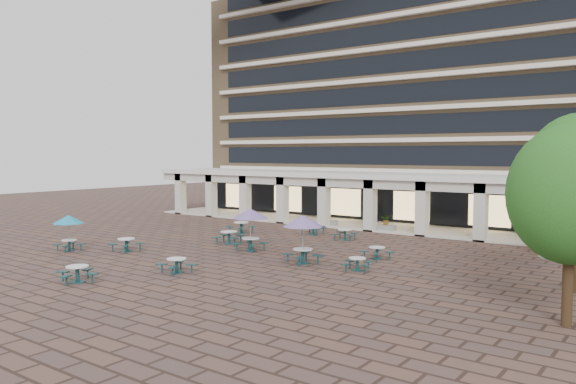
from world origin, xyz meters
name	(u,v)px	position (x,y,z in m)	size (l,w,h in m)	color
ground	(244,251)	(0.00, 0.00, 0.00)	(120.00, 120.00, 0.00)	brown
apartment_building	(416,85)	(0.00, 25.47, 12.60)	(40.00, 15.50, 25.20)	#8B704E
retail_arcade	(361,190)	(0.00, 14.80, 3.00)	(42.00, 6.60, 4.40)	white
picnic_table_1	(177,264)	(1.47, -6.85, 0.44)	(1.89, 1.89, 0.74)	#163F42
picnic_table_2	(77,272)	(-0.72, -11.00, 0.46)	(2.11, 2.11, 0.77)	#163F42
picnic_table_3	(357,263)	(8.51, -0.98, 0.40)	(1.78, 1.78, 0.67)	#163F42
picnic_table_4	(69,221)	(-8.68, -6.38, 1.86)	(1.90, 1.90, 2.19)	#163F42
picnic_table_5	(126,244)	(-5.71, -4.39, 0.47)	(1.82, 1.82, 0.79)	#163F42
picnic_table_6	(250,215)	(0.37, 0.19, 2.21)	(2.25, 2.25, 2.60)	#163F42
picnic_table_8	(229,236)	(-2.56, 1.46, 0.50)	(2.26, 2.26, 0.83)	#163F42
picnic_table_9	(241,226)	(-5.22, 5.72, 0.50)	(2.05, 2.05, 0.83)	#163F42
picnic_table_10	(345,234)	(2.80, 7.44, 0.44)	(1.88, 1.88, 0.74)	#163F42
picnic_table_11	(303,223)	(5.21, -1.13, 2.23)	(2.27, 2.27, 2.63)	#163F42
picnic_table_12	(313,228)	(-0.42, 8.26, 0.47)	(1.90, 1.90, 0.79)	#163F42
picnic_table_13	(377,252)	(7.84, 2.48, 0.41)	(1.86, 1.86, 0.69)	#163F42
gazebo	(568,216)	(16.46, 9.30, 2.38)	(3.40, 3.40, 3.16)	beige
tree_east_b	(571,195)	(18.93, -4.76, 4.60)	(4.23, 4.23, 7.04)	#3A2817
planter_left	(329,221)	(-1.96, 12.90, 0.47)	(1.50, 0.65, 1.21)	gray
planter_right	(386,224)	(3.24, 12.90, 0.56)	(1.50, 0.67, 1.32)	gray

